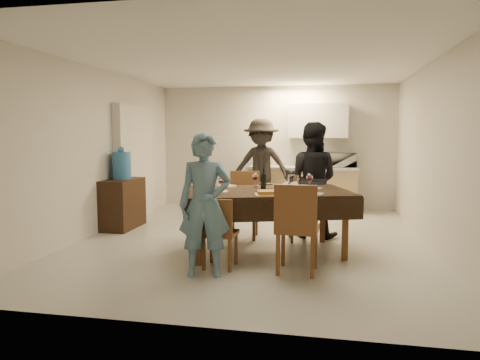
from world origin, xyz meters
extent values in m
cube|color=#AAAAA5|center=(0.00, 0.00, 0.00)|extent=(5.00, 6.00, 0.02)
cube|color=white|center=(0.00, 0.00, 2.60)|extent=(5.00, 6.00, 0.02)
cube|color=beige|center=(0.00, 3.00, 1.30)|extent=(5.00, 0.02, 2.60)
cube|color=beige|center=(0.00, -3.00, 1.30)|extent=(5.00, 0.02, 2.60)
cube|color=beige|center=(-2.50, 0.00, 1.30)|extent=(0.02, 6.00, 2.60)
cube|color=beige|center=(2.50, 0.00, 1.30)|extent=(0.02, 6.00, 2.60)
cube|color=beige|center=(-2.42, 1.20, 1.05)|extent=(0.15, 1.40, 2.10)
cube|color=tan|center=(0.60, 2.68, 0.43)|extent=(2.20, 0.60, 0.86)
cube|color=#B6B5B1|center=(0.60, 2.68, 0.89)|extent=(2.24, 0.64, 0.05)
cube|color=silver|center=(0.90, 2.82, 1.85)|extent=(1.20, 0.34, 0.70)
cube|color=black|center=(0.28, -0.67, 0.81)|extent=(2.41, 1.82, 0.04)
cube|color=brown|center=(0.28, -0.67, 0.39)|extent=(0.08, 0.08, 0.79)
cube|color=brown|center=(-0.17, -1.42, 0.41)|extent=(0.40, 0.40, 0.05)
cube|color=brown|center=(-0.17, -1.59, 0.64)|extent=(0.38, 0.05, 0.41)
cube|color=brown|center=(0.73, -1.42, 0.50)|extent=(0.50, 0.50, 0.06)
cube|color=brown|center=(0.73, -1.63, 0.78)|extent=(0.47, 0.08, 0.50)
cube|color=brown|center=(-0.17, 0.08, 0.49)|extent=(0.48, 0.48, 0.05)
cube|color=brown|center=(-0.17, -0.13, 0.76)|extent=(0.46, 0.07, 0.49)
cube|color=brown|center=(0.73, 0.08, 0.46)|extent=(0.49, 0.49, 0.05)
cube|color=brown|center=(0.73, -0.12, 0.72)|extent=(0.43, 0.11, 0.46)
cube|color=black|center=(-2.28, 0.38, 0.41)|extent=(0.45, 0.89, 0.83)
cylinder|color=#3982CA|center=(-2.28, 0.38, 1.05)|extent=(0.30, 0.30, 0.45)
cylinder|color=white|center=(0.63, -0.72, 0.94)|extent=(0.14, 0.14, 0.21)
cube|color=#AD8532|center=(0.38, -1.05, 0.86)|extent=(0.43, 0.36, 0.05)
cylinder|color=silver|center=(0.58, -0.49, 0.87)|extent=(0.20, 0.20, 0.08)
cylinder|color=silver|center=(0.23, -0.39, 0.85)|extent=(0.22, 0.22, 0.04)
cylinder|color=silver|center=(-0.32, -0.97, 0.84)|extent=(0.29, 0.29, 0.02)
cylinder|color=silver|center=(0.88, -0.97, 0.84)|extent=(0.28, 0.28, 0.02)
cylinder|color=silver|center=(-0.32, -0.37, 0.84)|extent=(0.27, 0.27, 0.02)
cylinder|color=silver|center=(0.88, -0.37, 0.84)|extent=(0.24, 0.24, 0.01)
imported|color=silver|center=(1.42, 2.68, 1.05)|extent=(0.52, 0.35, 0.29)
imported|color=slate|center=(-0.27, -1.72, 0.79)|extent=(0.65, 0.50, 1.59)
imported|color=black|center=(0.83, 0.38, 0.88)|extent=(0.96, 0.81, 1.75)
imported|color=black|center=(-0.20, 2.23, 0.94)|extent=(1.22, 0.70, 1.88)
camera|label=1|loc=(0.98, -6.22, 1.56)|focal=32.00mm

